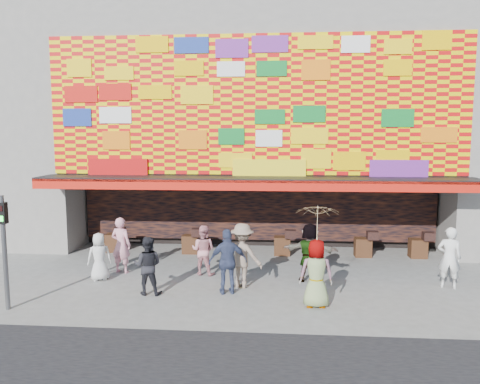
% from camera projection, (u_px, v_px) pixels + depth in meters
% --- Properties ---
extents(ground, '(90.00, 90.00, 0.00)m').
position_uv_depth(ground, '(248.00, 296.00, 13.22)').
color(ground, slate).
rests_on(ground, ground).
extents(shop_building, '(15.20, 9.40, 10.00)m').
position_uv_depth(shop_building, '(260.00, 118.00, 20.66)').
color(shop_building, gray).
rests_on(shop_building, ground).
extents(signal_left, '(0.22, 0.20, 3.00)m').
position_uv_depth(signal_left, '(4.00, 239.00, 11.98)').
color(signal_left, '#59595B').
rests_on(signal_left, ground).
extents(ped_a, '(0.87, 0.75, 1.50)m').
position_uv_depth(ped_a, '(99.00, 257.00, 14.55)').
color(ped_a, silver).
rests_on(ped_a, ground).
extents(ped_b, '(0.75, 0.57, 1.85)m').
position_uv_depth(ped_b, '(121.00, 245.00, 15.33)').
color(ped_b, pink).
rests_on(ped_b, ground).
extents(ped_c, '(0.82, 0.64, 1.68)m').
position_uv_depth(ped_c, '(148.00, 265.00, 13.28)').
color(ped_c, black).
rests_on(ped_c, ground).
extents(ped_d, '(1.41, 1.09, 1.93)m').
position_uv_depth(ped_d, '(242.00, 256.00, 13.86)').
color(ped_d, gray).
rests_on(ped_d, ground).
extents(ped_e, '(1.18, 0.70, 1.88)m').
position_uv_depth(ped_e, '(228.00, 262.00, 13.30)').
color(ped_e, '#374061').
rests_on(ped_e, ground).
extents(ped_f, '(1.78, 0.84, 1.84)m').
position_uv_depth(ped_f, '(310.00, 252.00, 14.40)').
color(ped_f, gray).
rests_on(ped_f, ground).
extents(ped_g, '(0.90, 0.60, 1.81)m').
position_uv_depth(ped_g, '(316.00, 273.00, 12.27)').
color(ped_g, gray).
rests_on(ped_g, ground).
extents(ped_h, '(0.76, 0.59, 1.84)m').
position_uv_depth(ped_h, '(449.00, 258.00, 13.80)').
color(ped_h, silver).
rests_on(ped_h, ground).
extents(ped_i, '(0.90, 0.76, 1.62)m').
position_uv_depth(ped_i, '(203.00, 250.00, 15.13)').
color(ped_i, '#D48990').
rests_on(ped_i, ground).
extents(parasol, '(1.20, 1.22, 1.98)m').
position_uv_depth(parasol, '(317.00, 225.00, 12.11)').
color(parasol, tan).
rests_on(parasol, ground).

